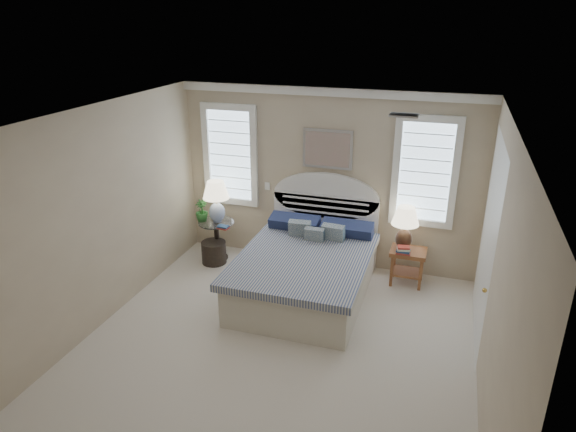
{
  "coord_description": "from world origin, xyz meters",
  "views": [
    {
      "loc": [
        1.69,
        -4.63,
        3.68
      ],
      "look_at": [
        -0.13,
        1.0,
        1.31
      ],
      "focal_mm": 32.0,
      "sensor_mm": 36.0,
      "label": 1
    }
  ],
  "objects_px": {
    "lamp_left": "(216,197)",
    "lamp_right": "(405,223)",
    "side_table_left": "(217,236)",
    "nightstand_right": "(408,259)",
    "bed": "(307,268)",
    "floor_pot": "(214,252)"
  },
  "relations": [
    {
      "from": "bed",
      "to": "floor_pot",
      "type": "distance_m",
      "value": 1.71
    },
    {
      "from": "nightstand_right",
      "to": "floor_pot",
      "type": "relative_size",
      "value": 1.38
    },
    {
      "from": "floor_pot",
      "to": "side_table_left",
      "type": "bearing_deg",
      "value": 93.74
    },
    {
      "from": "side_table_left",
      "to": "lamp_left",
      "type": "xyz_separation_m",
      "value": [
        0.01,
        0.03,
        0.65
      ]
    },
    {
      "from": "nightstand_right",
      "to": "lamp_left",
      "type": "height_order",
      "value": "lamp_left"
    },
    {
      "from": "bed",
      "to": "lamp_left",
      "type": "height_order",
      "value": "bed"
    },
    {
      "from": "bed",
      "to": "nightstand_right",
      "type": "xyz_separation_m",
      "value": [
        1.3,
        0.69,
        0.0
      ]
    },
    {
      "from": "bed",
      "to": "lamp_left",
      "type": "bearing_deg",
      "value": 159.16
    },
    {
      "from": "lamp_left",
      "to": "lamp_right",
      "type": "distance_m",
      "value": 2.86
    },
    {
      "from": "nightstand_right",
      "to": "floor_pot",
      "type": "height_order",
      "value": "nightstand_right"
    },
    {
      "from": "floor_pot",
      "to": "lamp_left",
      "type": "height_order",
      "value": "lamp_left"
    },
    {
      "from": "bed",
      "to": "lamp_right",
      "type": "relative_size",
      "value": 3.6
    },
    {
      "from": "floor_pot",
      "to": "lamp_right",
      "type": "bearing_deg",
      "value": 6.14
    },
    {
      "from": "floor_pot",
      "to": "lamp_left",
      "type": "relative_size",
      "value": 0.58
    },
    {
      "from": "side_table_left",
      "to": "lamp_right",
      "type": "relative_size",
      "value": 1.0
    },
    {
      "from": "side_table_left",
      "to": "nightstand_right",
      "type": "bearing_deg",
      "value": 1.94
    },
    {
      "from": "side_table_left",
      "to": "floor_pot",
      "type": "bearing_deg",
      "value": -86.26
    },
    {
      "from": "nightstand_right",
      "to": "floor_pot",
      "type": "distance_m",
      "value": 2.96
    },
    {
      "from": "floor_pot",
      "to": "lamp_left",
      "type": "xyz_separation_m",
      "value": [
        0.0,
        0.18,
        0.86
      ]
    },
    {
      "from": "side_table_left",
      "to": "nightstand_right",
      "type": "xyz_separation_m",
      "value": [
        2.95,
        0.1,
        -0.0
      ]
    },
    {
      "from": "bed",
      "to": "floor_pot",
      "type": "xyz_separation_m",
      "value": [
        -1.64,
        0.44,
        -0.21
      ]
    },
    {
      "from": "side_table_left",
      "to": "nightstand_right",
      "type": "relative_size",
      "value": 1.19
    }
  ]
}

